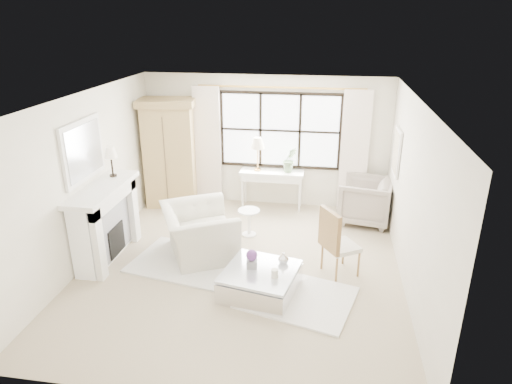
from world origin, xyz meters
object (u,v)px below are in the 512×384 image
console_table (272,189)px  coffee_table (260,282)px  armoire (170,153)px  club_armchair (199,232)px

console_table → coffee_table: (0.23, -3.18, -0.22)m
armoire → coffee_table: size_ratio=1.90×
armoire → coffee_table: (2.34, -3.02, -0.96)m
coffee_table → armoire: bearing=139.4°
console_table → club_armchair: 2.41m
armoire → console_table: armoire is taller
club_armchair → coffee_table: size_ratio=1.09×
console_table → coffee_table: console_table is taller
club_armchair → coffee_table: (1.18, -0.96, -0.23)m
console_table → club_armchair: (-0.94, -2.22, 0.02)m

